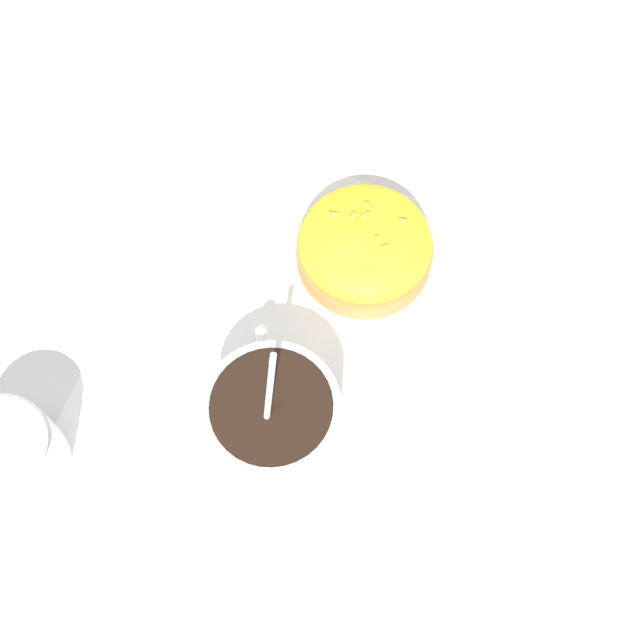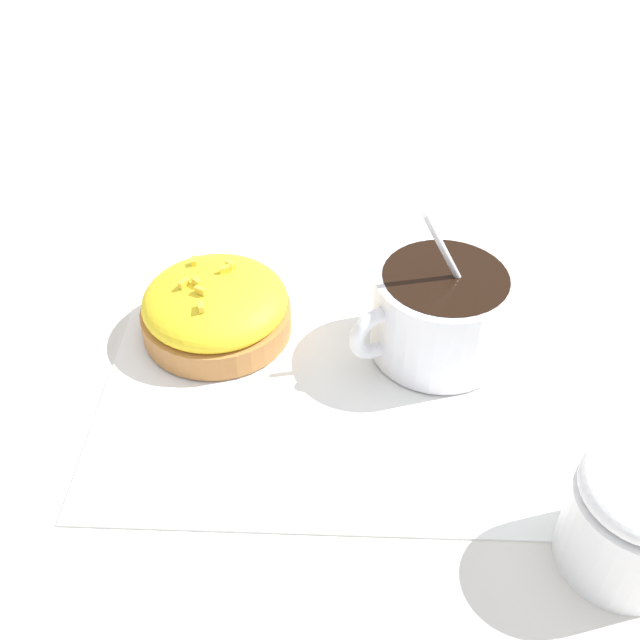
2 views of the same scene
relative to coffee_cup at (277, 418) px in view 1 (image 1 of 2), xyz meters
name	(u,v)px [view 1 (image 1 of 2)]	position (x,y,z in m)	size (l,w,h in m)	color
ground_plane	(313,341)	(-0.07, 0.00, -0.03)	(3.00, 3.00, 0.00)	silver
paper_napkin	(313,340)	(-0.07, 0.00, -0.03)	(0.27, 0.28, 0.00)	white
coffee_cup	(277,418)	(0.00, 0.00, 0.00)	(0.10, 0.09, 0.10)	white
frosted_pastry	(365,246)	(-0.14, 0.01, -0.01)	(0.10, 0.10, 0.04)	#B2753D
sugar_bowl	(9,451)	(0.08, -0.15, 0.00)	(0.06, 0.06, 0.07)	white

